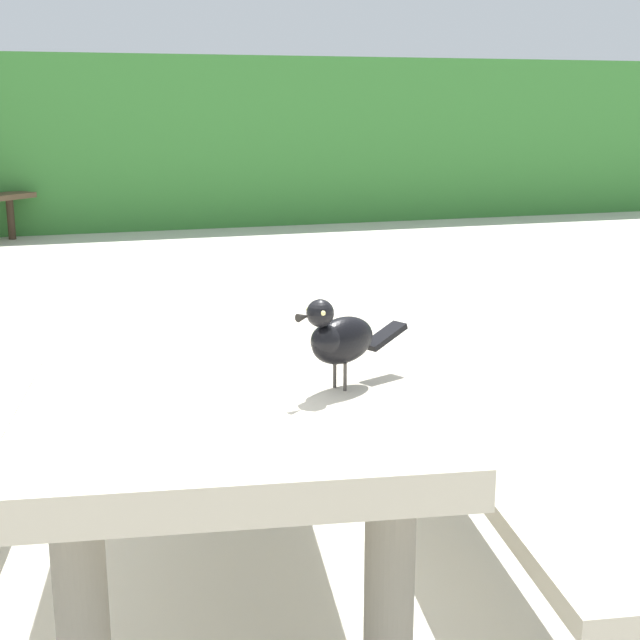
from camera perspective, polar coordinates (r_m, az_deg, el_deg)
The scene contains 3 objects.
hedge_wall at distance 9.90m, azimuth -17.25°, elevation 10.91°, with size 28.00×1.59×1.74m, color #387A33.
picnic_table_foreground at distance 2.20m, azimuth -6.37°, elevation -5.32°, with size 1.91×1.94×0.74m.
bird_grackle at distance 1.67m, azimuth 1.23°, elevation -1.14°, with size 0.27×0.16×0.18m.
Camera 1 is at (0.02, -1.78, 1.27)m, focal length 49.57 mm.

